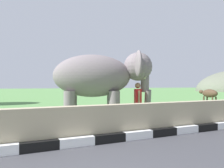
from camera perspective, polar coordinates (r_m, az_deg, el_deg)
name	(u,v)px	position (r m, az deg, el deg)	size (l,w,h in m)	color
striped_curb	(19,149)	(5.64, -22.70, -15.00)	(16.20, 0.20, 0.24)	white
barrier_parapet	(108,122)	(6.40, -0.99, -9.78)	(28.00, 0.36, 1.00)	tan
elephant	(101,77)	(8.99, -2.78, 1.81)	(4.06, 3.08, 2.89)	slate
person_handler	(138,101)	(9.13, 6.60, -4.25)	(0.37, 0.62, 1.66)	navy
cow_near	(209,94)	(19.65, 23.60, -2.28)	(0.68, 1.90, 1.23)	#473323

